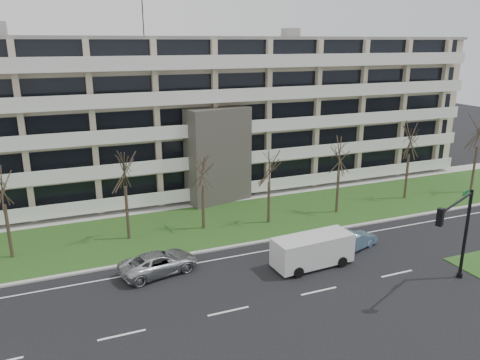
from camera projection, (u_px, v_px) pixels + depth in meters
name	position (u px, v px, depth m)	size (l,w,h in m)	color
ground	(319.00, 291.00, 28.94)	(160.00, 160.00, 0.00)	black
grass_verge	(240.00, 219.00, 40.47)	(90.00, 10.00, 0.06)	#234617
curb	(264.00, 241.00, 36.03)	(90.00, 0.35, 0.12)	#B2B2AD
sidewalk	(219.00, 200.00, 45.35)	(90.00, 2.00, 0.08)	#B2B2AD
lane_edge_line	(273.00, 249.00, 34.71)	(90.00, 0.12, 0.01)	white
apartment_building	(196.00, 113.00, 49.25)	(60.50, 15.10, 18.75)	beige
silver_pickup	(159.00, 263.00, 31.04)	(2.41, 5.22, 1.45)	#B1B4B8
blue_sedan	(354.00, 240.00, 34.68)	(1.41, 4.03, 1.33)	#7BADD5
white_van	(314.00, 248.00, 31.90)	(5.74, 2.59, 2.18)	silver
traffic_signal	(458.00, 227.00, 28.24)	(4.96, 2.49, 6.26)	black
tree_1	(1.00, 183.00, 31.84)	(3.57, 3.57, 7.15)	#382B21
tree_2	(124.00, 165.00, 34.88)	(3.83, 3.83, 7.66)	#382B21
tree_3	(202.00, 168.00, 37.09)	(3.36, 3.36, 6.73)	#382B21
tree_4	(269.00, 166.00, 38.41)	(3.23, 3.23, 6.46)	#382B21
tree_5	(340.00, 153.00, 40.68)	(3.55, 3.55, 7.10)	#382B21
tree_6	(411.00, 137.00, 44.24)	(3.97, 3.97, 7.95)	#382B21
tree_7	(480.00, 128.00, 46.01)	(4.28, 4.28, 8.56)	#382B21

